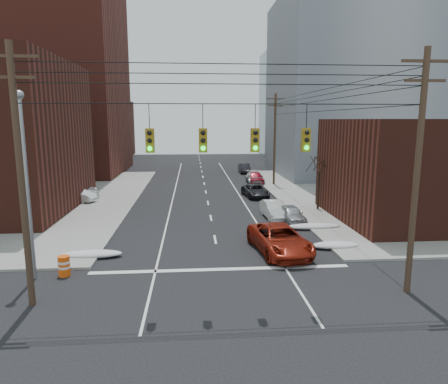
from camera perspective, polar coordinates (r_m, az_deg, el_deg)
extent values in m
plane|color=black|center=(16.04, 1.34, -19.43)|extent=(160.00, 160.00, 0.00)
cube|color=maroon|center=(66.21, -25.41, 15.44)|extent=(24.00, 20.00, 30.00)
cube|color=#4C2016|center=(91.24, -20.39, 8.43)|extent=(22.00, 18.00, 12.00)
cube|color=gray|center=(62.59, 18.01, 13.97)|extent=(22.00, 20.00, 25.00)
cube|color=gray|center=(87.69, 12.60, 12.04)|extent=(20.00, 18.00, 22.00)
cube|color=#4C2016|center=(35.85, 28.38, 2.72)|extent=(16.00, 12.00, 8.00)
cylinder|color=#473323|center=(18.43, -26.98, 1.52)|extent=(0.28, 0.28, 11.00)
cube|color=#473323|center=(18.43, -28.27, 16.75)|extent=(2.20, 0.12, 0.12)
cube|color=#473323|center=(18.34, -28.06, 14.28)|extent=(1.80, 0.12, 0.12)
cylinder|color=#473323|center=(19.73, 25.82, 2.12)|extent=(0.28, 0.28, 11.00)
cube|color=#473323|center=(19.73, 26.98, 16.34)|extent=(2.20, 0.12, 0.12)
cube|color=#473323|center=(19.64, 26.78, 14.04)|extent=(1.80, 0.12, 0.12)
cylinder|color=#473323|center=(48.94, 7.25, 7.34)|extent=(0.28, 0.28, 11.00)
cube|color=#473323|center=(48.94, 7.38, 13.07)|extent=(2.20, 0.12, 0.12)
cube|color=#473323|center=(48.91, 7.36, 12.14)|extent=(1.80, 0.12, 0.12)
cylinder|color=black|center=(16.93, 0.40, 12.49)|extent=(17.00, 0.04, 0.04)
cylinder|color=black|center=(16.94, -10.64, 10.62)|extent=(0.03, 0.03, 1.00)
cube|color=olive|center=(16.96, -10.53, 7.24)|extent=(0.35, 0.30, 1.00)
sphere|color=black|center=(16.78, -10.63, 8.30)|extent=(0.20, 0.20, 0.20)
sphere|color=black|center=(16.79, -10.59, 7.21)|extent=(0.20, 0.20, 0.20)
sphere|color=#0CE526|center=(16.81, -10.55, 6.12)|extent=(0.20, 0.20, 0.20)
cylinder|color=black|center=(16.86, -3.05, 10.78)|extent=(0.03, 0.03, 1.00)
cube|color=olive|center=(16.88, -3.02, 7.39)|extent=(0.35, 0.30, 1.00)
sphere|color=black|center=(16.70, -3.02, 8.45)|extent=(0.20, 0.20, 0.20)
sphere|color=black|center=(16.71, -3.01, 7.36)|extent=(0.20, 0.20, 0.20)
sphere|color=#0CE526|center=(16.73, -3.00, 6.26)|extent=(0.20, 0.20, 0.20)
cylinder|color=black|center=(17.06, 4.48, 10.76)|extent=(0.03, 0.03, 1.00)
cube|color=olive|center=(17.08, 4.44, 7.40)|extent=(0.35, 0.30, 1.00)
sphere|color=black|center=(16.90, 4.54, 8.46)|extent=(0.20, 0.20, 0.20)
sphere|color=black|center=(16.91, 4.53, 7.37)|extent=(0.20, 0.20, 0.20)
sphere|color=#0CE526|center=(16.93, 4.51, 6.29)|extent=(0.20, 0.20, 0.20)
cylinder|color=black|center=(17.54, 11.72, 10.57)|extent=(0.03, 0.03, 1.00)
cube|color=olive|center=(17.56, 11.60, 7.30)|extent=(0.35, 0.30, 1.00)
sphere|color=black|center=(17.38, 11.80, 8.32)|extent=(0.20, 0.20, 0.20)
sphere|color=black|center=(17.40, 11.76, 7.27)|extent=(0.20, 0.20, 0.20)
sphere|color=#0CE526|center=(17.42, 11.72, 6.22)|extent=(0.20, 0.20, 0.20)
cylinder|color=gray|center=(21.70, -26.25, 0.07)|extent=(0.18, 0.18, 9.00)
sphere|color=gray|center=(21.45, -27.24, 12.25)|extent=(0.44, 0.44, 0.44)
cylinder|color=black|center=(36.15, 13.33, 0.13)|extent=(0.20, 0.20, 3.50)
cylinder|color=black|center=(36.06, 14.00, 3.81)|extent=(0.27, 0.82, 1.19)
cylinder|color=black|center=(36.42, 13.55, 4.03)|extent=(1.17, 0.54, 1.38)
cylinder|color=black|center=(36.38, 12.49, 4.12)|extent=(1.44, 1.00, 1.48)
cylinder|color=black|center=(35.76, 12.84, 3.81)|extent=(0.17, 0.84, 1.19)
cylinder|color=black|center=(35.28, 13.00, 3.85)|extent=(0.82, 0.99, 1.40)
cylinder|color=black|center=(35.03, 14.02, 3.82)|extent=(1.74, 0.21, 1.43)
cylinder|color=black|center=(35.71, 14.10, 3.75)|extent=(0.48, 0.73, 1.20)
ellipsoid|color=silver|center=(24.85, -18.35, -8.41)|extent=(3.50, 1.08, 0.42)
ellipsoid|color=silver|center=(26.15, 15.60, -7.32)|extent=(3.00, 1.08, 0.42)
ellipsoid|color=silver|center=(30.24, 12.69, -4.80)|extent=(4.00, 1.08, 0.42)
imported|color=maroon|center=(24.51, 7.95, -6.72)|extent=(3.51, 6.25, 1.65)
imported|color=#A1A1A6|center=(31.74, 9.60, -3.13)|extent=(1.90, 4.03, 1.33)
imported|color=silver|center=(32.93, 7.14, -2.50)|extent=(1.73, 4.36, 1.41)
imported|color=black|center=(41.70, 4.52, 0.16)|extent=(2.69, 4.86, 1.29)
imported|color=#A6A6AA|center=(50.55, 4.43, 2.05)|extent=(2.20, 5.10, 1.46)
imported|color=maroon|center=(50.41, 4.46, 2.08)|extent=(1.94, 4.65, 1.57)
imported|color=black|center=(60.63, 2.93, 3.42)|extent=(1.55, 4.35, 1.43)
imported|color=white|center=(41.07, -20.26, -0.39)|extent=(4.14, 2.81, 1.29)
imported|color=silver|center=(43.17, -20.77, 0.19)|extent=(5.60, 3.26, 1.47)
imported|color=black|center=(40.24, -26.91, -0.95)|extent=(5.47, 3.41, 1.48)
imported|color=#ABABB0|center=(46.27, -25.36, 0.49)|extent=(4.51, 2.53, 1.45)
cylinder|color=#EA500C|center=(22.46, -21.87, -9.78)|extent=(0.74, 0.74, 1.06)
cylinder|color=white|center=(22.39, -21.91, -9.27)|extent=(0.75, 0.75, 0.13)
cylinder|color=white|center=(22.48, -21.86, -9.90)|extent=(0.75, 0.75, 0.13)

